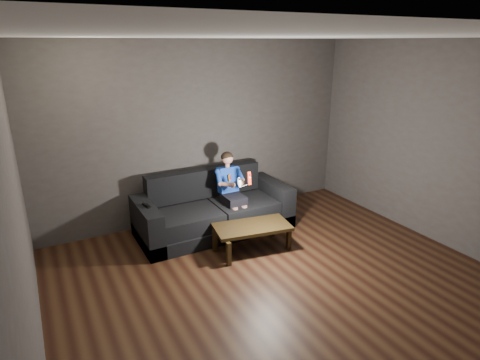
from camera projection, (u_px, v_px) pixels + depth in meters
floor at (295, 295)px, 4.44m from camera, size 5.00×5.00×0.00m
back_wall at (202, 132)px, 6.08m from camera, size 5.00×0.04×2.70m
left_wall at (18, 234)px, 2.88m from camera, size 0.04×5.00×2.70m
right_wall at (459, 149)px, 5.12m from camera, size 0.04×5.00×2.70m
ceiling at (308, 36)px, 3.56m from camera, size 5.00×5.00×0.02m
sofa at (214, 212)px, 5.88m from camera, size 2.23×0.96×0.86m
child at (231, 184)px, 5.80m from camera, size 0.42×0.52×1.03m
wii_remote_red at (249, 178)px, 5.44m from camera, size 0.05×0.07×0.18m
nunchuk_white at (239, 182)px, 5.39m from camera, size 0.06×0.09×0.15m
wii_remote_black at (146, 205)px, 5.25m from camera, size 0.07×0.17×0.03m
coffee_table at (252, 229)px, 5.30m from camera, size 1.06×0.65×0.36m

